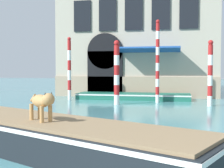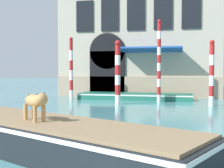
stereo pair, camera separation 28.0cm
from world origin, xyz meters
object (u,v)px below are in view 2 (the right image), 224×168
object	(u,v)px
boat_foreground	(42,135)
mooring_pole_1	(118,72)
dog_on_deck	(36,102)
mooring_pole_3	(159,61)
boat_moored_near_palazzo	(135,96)
mooring_pole_2	(71,68)
mooring_pole_0	(212,73)

from	to	relation	value
boat_foreground	mooring_pole_1	size ratio (longest dim) A/B	2.30
dog_on_deck	mooring_pole_3	xyz separation A→B (m)	(1.73, 11.29, 1.15)
boat_moored_near_palazzo	mooring_pole_3	bearing A→B (deg)	-45.01
mooring_pole_2	mooring_pole_3	size ratio (longest dim) A/B	0.82
boat_moored_near_palazzo	mooring_pole_0	size ratio (longest dim) A/B	2.09
boat_foreground	mooring_pole_2	bearing A→B (deg)	132.03
boat_foreground	mooring_pole_0	xyz separation A→B (m)	(4.41, 9.82, 1.28)
mooring_pole_3	mooring_pole_2	bearing A→B (deg)	176.21
boat_foreground	mooring_pole_3	xyz separation A→B (m)	(1.72, 11.03, 1.91)
mooring_pole_1	mooring_pole_2	world-z (taller)	mooring_pole_2
dog_on_deck	mooring_pole_1	bearing A→B (deg)	130.77
dog_on_deck	boat_moored_near_palazzo	size ratio (longest dim) A/B	0.11
mooring_pole_1	mooring_pole_2	distance (m)	3.73
dog_on_deck	mooring_pole_3	world-z (taller)	mooring_pole_3
boat_foreground	dog_on_deck	size ratio (longest dim) A/B	9.78
dog_on_deck	mooring_pole_0	world-z (taller)	mooring_pole_0
boat_moored_near_palazzo	mooring_pole_0	bearing A→B (deg)	-33.30
mooring_pole_2	mooring_pole_3	world-z (taller)	mooring_pole_3
mooring_pole_2	boat_foreground	bearing A→B (deg)	-72.72
boat_foreground	dog_on_deck	xyz separation A→B (m)	(-0.01, -0.26, 0.76)
dog_on_deck	mooring_pole_2	distance (m)	12.18
mooring_pole_0	boat_foreground	bearing A→B (deg)	-114.17
mooring_pole_0	dog_on_deck	bearing A→B (deg)	-113.65
mooring_pole_0	boat_moored_near_palazzo	bearing A→B (deg)	146.98
mooring_pole_3	dog_on_deck	bearing A→B (deg)	-98.71
mooring_pole_0	mooring_pole_2	world-z (taller)	mooring_pole_2
mooring_pole_0	mooring_pole_3	bearing A→B (deg)	155.73
boat_foreground	mooring_pole_1	bearing A→B (deg)	116.51
boat_foreground	mooring_pole_2	distance (m)	12.01
mooring_pole_1	mooring_pole_3	xyz separation A→B (m)	(2.02, 1.48, 0.61)
mooring_pole_1	boat_foreground	bearing A→B (deg)	-88.23
mooring_pole_1	boat_moored_near_palazzo	bearing A→B (deg)	81.55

